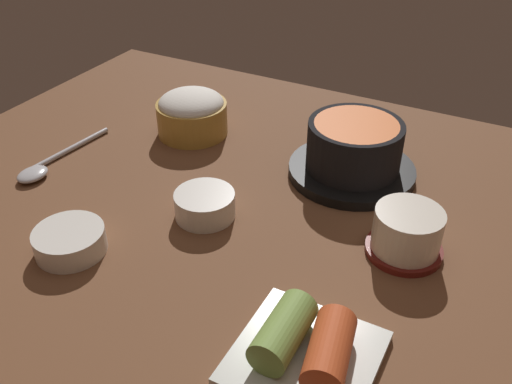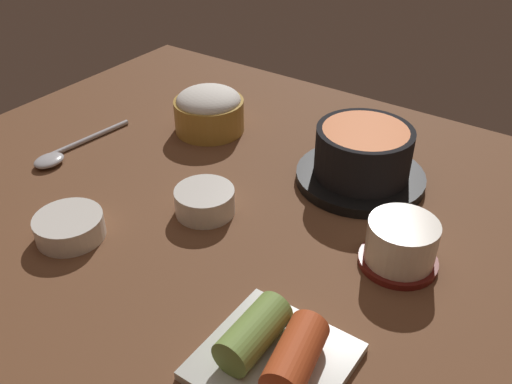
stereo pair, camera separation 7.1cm
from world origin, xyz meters
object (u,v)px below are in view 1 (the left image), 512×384
at_px(kimchi_plate, 306,348).
at_px(side_bowl_near, 70,240).
at_px(stone_pot, 354,152).
at_px(tea_cup_with_saucer, 407,233).
at_px(spoon, 45,166).
at_px(rice_bowl, 192,113).
at_px(banchan_cup_center, 205,204).

relative_size(kimchi_plate, side_bowl_near, 1.57).
distance_m(stone_pot, side_bowl_near, 0.39).
xyz_separation_m(stone_pot, tea_cup_with_saucer, (0.11, -0.13, -0.01)).
height_order(kimchi_plate, spoon, kimchi_plate).
height_order(tea_cup_with_saucer, side_bowl_near, tea_cup_with_saucer).
bearing_deg(tea_cup_with_saucer, side_bowl_near, -152.47).
bearing_deg(rice_bowl, kimchi_plate, -44.07).
distance_m(banchan_cup_center, side_bowl_near, 0.17).
bearing_deg(kimchi_plate, banchan_cup_center, 143.60).
bearing_deg(side_bowl_near, kimchi_plate, -3.49).
distance_m(tea_cup_with_saucer, side_bowl_near, 0.39).
xyz_separation_m(rice_bowl, kimchi_plate, (0.34, -0.33, -0.02)).
bearing_deg(banchan_cup_center, side_bowl_near, -127.60).
bearing_deg(side_bowl_near, banchan_cup_center, 52.40).
relative_size(rice_bowl, side_bowl_near, 1.34).
bearing_deg(stone_pot, rice_bowl, 179.98).
distance_m(side_bowl_near, spoon, 0.20).
xyz_separation_m(stone_pot, spoon, (-0.40, -0.19, -0.03)).
relative_size(rice_bowl, spoon, 0.62).
height_order(banchan_cup_center, spoon, banchan_cup_center).
relative_size(stone_pot, side_bowl_near, 2.15).
bearing_deg(tea_cup_with_saucer, kimchi_plate, -101.01).
bearing_deg(banchan_cup_center, stone_pot, 53.58).
bearing_deg(kimchi_plate, rice_bowl, 135.93).
xyz_separation_m(rice_bowl, spoon, (-0.13, -0.19, -0.03)).
bearing_deg(rice_bowl, side_bowl_near, -83.79).
xyz_separation_m(rice_bowl, side_bowl_near, (0.03, -0.31, -0.02)).
bearing_deg(kimchi_plate, tea_cup_with_saucer, 78.99).
bearing_deg(banchan_cup_center, spoon, -176.77).
height_order(banchan_cup_center, kimchi_plate, kimchi_plate).
relative_size(stone_pot, rice_bowl, 1.60).
relative_size(tea_cup_with_saucer, kimchi_plate, 0.69).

